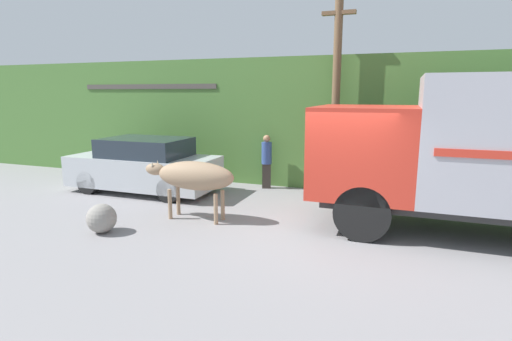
% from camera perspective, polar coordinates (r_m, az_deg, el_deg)
% --- Properties ---
extents(ground_plane, '(60.00, 60.00, 0.00)m').
position_cam_1_polar(ground_plane, '(8.42, 10.11, -8.94)').
color(ground_plane, gray).
extents(hillside_embankment, '(32.00, 5.61, 3.90)m').
position_cam_1_polar(hillside_embankment, '(14.48, 15.04, 7.09)').
color(hillside_embankment, '#4C7A38').
rests_on(hillside_embankment, ground_plane).
extents(building_backdrop, '(5.09, 2.70, 3.14)m').
position_cam_1_polar(building_backdrop, '(15.30, -12.05, 6.04)').
color(building_backdrop, '#99ADB7').
rests_on(building_backdrop, ground_plane).
extents(cargo_truck, '(6.95, 2.46, 3.19)m').
position_cam_1_polar(cargo_truck, '(9.01, 31.91, 2.50)').
color(cargo_truck, '#2D2D2D').
rests_on(cargo_truck, ground_plane).
extents(brown_cow, '(2.24, 0.65, 1.35)m').
position_cam_1_polar(brown_cow, '(9.11, -8.92, -0.80)').
color(brown_cow, '#9E7F60').
rests_on(brown_cow, ground_plane).
extents(parked_suv, '(4.33, 1.79, 1.58)m').
position_cam_1_polar(parked_suv, '(12.04, -15.75, 0.64)').
color(parked_suv, silver).
rests_on(parked_suv, ground_plane).
extents(pedestrian_on_hill, '(0.38, 0.38, 1.62)m').
position_cam_1_polar(pedestrian_on_hill, '(12.00, 1.52, 1.66)').
color(pedestrian_on_hill, '#38332D').
rests_on(pedestrian_on_hill, ground_plane).
extents(utility_pole, '(0.90, 0.22, 5.62)m').
position_cam_1_polar(utility_pole, '(11.41, 11.37, 11.18)').
color(utility_pole, brown).
rests_on(utility_pole, ground_plane).
extents(roadside_rock, '(0.61, 0.61, 0.61)m').
position_cam_1_polar(roadside_rock, '(8.90, -21.19, -6.39)').
color(roadside_rock, gray).
rests_on(roadside_rock, ground_plane).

